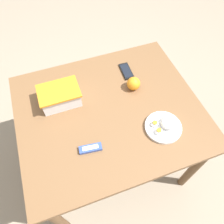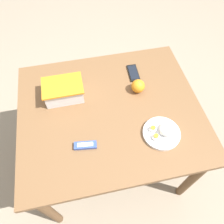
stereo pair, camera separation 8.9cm
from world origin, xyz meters
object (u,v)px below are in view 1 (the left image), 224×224
object	(u,v)px
orange_fruit	(134,84)
cell_phone	(126,71)
food_container	(60,97)
rice_plate	(165,126)
candy_bar	(91,148)

from	to	relation	value
orange_fruit	cell_phone	size ratio (longest dim) A/B	0.56
orange_fruit	food_container	bearing A→B (deg)	173.74
orange_fruit	rice_plate	bearing A→B (deg)	-81.10
food_container	rice_plate	xyz separation A→B (m)	(0.48, -0.36, -0.02)
rice_plate	food_container	bearing A→B (deg)	143.13
food_container	orange_fruit	xyz separation A→B (m)	(0.43, -0.05, -0.00)
rice_plate	cell_phone	xyz separation A→B (m)	(-0.04, 0.45, -0.02)
food_container	cell_phone	xyz separation A→B (m)	(0.44, 0.09, -0.04)
food_container	rice_plate	distance (m)	0.60
candy_bar	orange_fruit	bearing A→B (deg)	39.73
rice_plate	cell_phone	world-z (taller)	rice_plate
rice_plate	cell_phone	size ratio (longest dim) A/B	1.38
orange_fruit	rice_plate	world-z (taller)	orange_fruit
food_container	cell_phone	world-z (taller)	food_container
orange_fruit	cell_phone	world-z (taller)	orange_fruit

